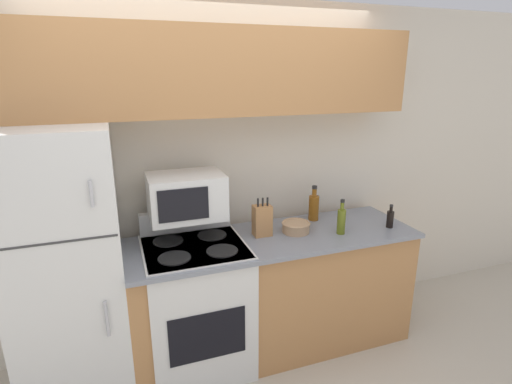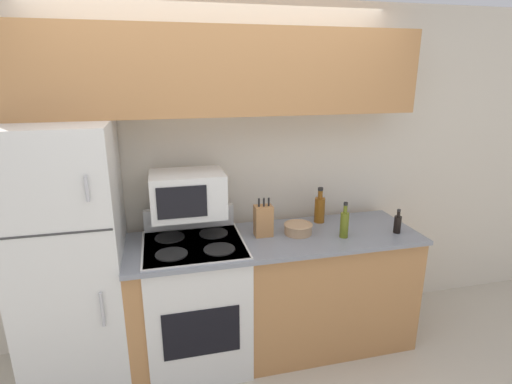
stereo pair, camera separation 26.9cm
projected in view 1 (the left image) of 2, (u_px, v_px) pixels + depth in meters
name	position (u px, v px, depth m)	size (l,w,h in m)	color
ground_plane	(246.00, 382.00, 2.75)	(12.00, 12.00, 0.00)	beige
wall_back	(215.00, 178.00, 3.04)	(8.00, 0.05, 2.55)	beige
lower_cabinets	(273.00, 292.00, 3.01)	(2.08, 0.67, 0.92)	#B27A47
refrigerator	(68.00, 269.00, 2.47)	(0.65, 0.72, 1.77)	silver
upper_cabinets	(219.00, 72.00, 2.63)	(2.73, 0.35, 0.56)	#B27A47
stove	(197.00, 305.00, 2.80)	(0.69, 0.65, 1.09)	silver
microwave	(186.00, 196.00, 2.69)	(0.50, 0.36, 0.30)	silver
knife_block	(262.00, 220.00, 2.84)	(0.13, 0.10, 0.28)	#B27A47
bowl	(296.00, 227.00, 2.92)	(0.21, 0.21, 0.08)	tan
bottle_soy_sauce	(390.00, 218.00, 3.00)	(0.05, 0.05, 0.18)	black
bottle_olive_oil	(341.00, 220.00, 2.87)	(0.06, 0.06, 0.26)	#5B6619
bottle_whiskey	(314.00, 207.00, 3.14)	(0.08, 0.08, 0.28)	brown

